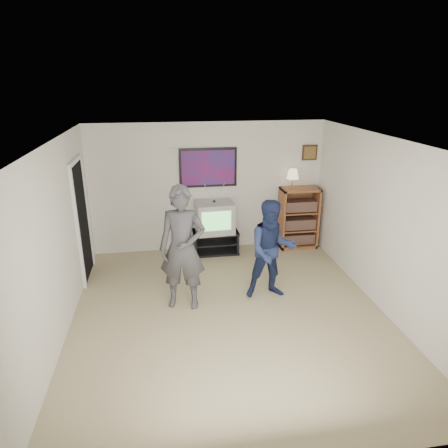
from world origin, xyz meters
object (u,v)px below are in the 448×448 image
object	(u,v)px
media_stand	(215,242)
crt_television	(214,217)
bookshelf	(298,218)
person_short	(272,250)
person_tall	(182,248)

from	to	relation	value
media_stand	crt_television	xyz separation A→B (m)	(-0.02, 0.00, 0.52)
bookshelf	person_short	size ratio (longest dim) A/B	0.78
media_stand	person_short	world-z (taller)	person_short
media_stand	crt_television	distance (m)	0.52
bookshelf	person_short	bearing A→B (deg)	-119.96
crt_television	person_short	bearing A→B (deg)	-73.40
media_stand	bookshelf	bearing A→B (deg)	1.44
bookshelf	person_tall	world-z (taller)	person_tall
crt_television	person_tall	world-z (taller)	person_tall
bookshelf	person_tall	size ratio (longest dim) A/B	0.66
person_tall	person_short	distance (m)	1.37
media_stand	person_short	bearing A→B (deg)	-70.93
crt_television	person_short	world-z (taller)	person_short
person_tall	person_short	world-z (taller)	person_tall
person_tall	person_short	xyz separation A→B (m)	(1.36, 0.07, -0.15)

